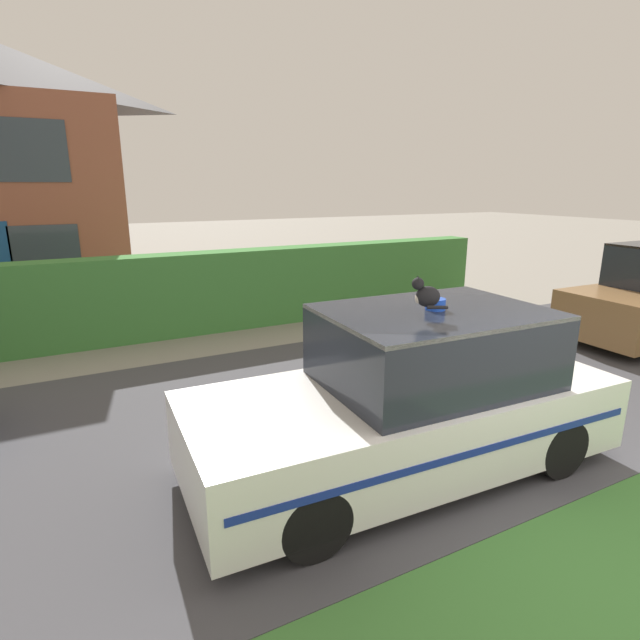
% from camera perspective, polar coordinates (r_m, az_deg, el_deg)
% --- Properties ---
extents(ground_plane, '(80.00, 80.00, 0.00)m').
position_cam_1_polar(ground_plane, '(4.83, 30.97, -23.25)').
color(ground_plane, gray).
extents(road_strip, '(28.00, 5.57, 0.01)m').
position_cam_1_polar(road_strip, '(6.92, 5.63, -9.09)').
color(road_strip, '#424247').
rests_on(road_strip, ground).
extents(garden_hedge, '(12.29, 0.60, 1.58)m').
position_cam_1_polar(garden_hedge, '(10.28, -10.77, 3.37)').
color(garden_hedge, '#3D7F38').
rests_on(garden_hedge, ground).
extents(police_car, '(4.41, 1.92, 1.76)m').
position_cam_1_polar(police_car, '(5.15, 10.48, -8.71)').
color(police_car, black).
rests_on(police_car, road_strip).
extents(cat, '(0.27, 0.29, 0.28)m').
position_cam_1_polar(cat, '(4.58, 11.98, 2.87)').
color(cat, black).
rests_on(cat, police_car).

